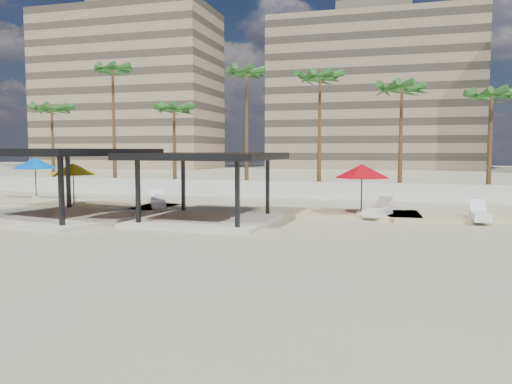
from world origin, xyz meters
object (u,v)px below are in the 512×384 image
pavilion_central (207,181)px  lounger_a (158,203)px  pavilion_west (65,177)px  lounger_b (378,211)px  lounger_c (480,215)px  umbrella_c (362,171)px

pavilion_central → lounger_a: (-4.62, 3.85, -1.61)m
pavilion_west → lounger_b: pavilion_west is taller
pavilion_central → lounger_a: pavilion_central is taller
pavilion_west → lounger_b: bearing=27.3°
pavilion_central → lounger_b: pavilion_central is taller
lounger_a → lounger_b: size_ratio=1.00×
pavilion_west → lounger_c: size_ratio=3.55×
pavilion_central → lounger_b: 8.86m
pavilion_central → pavilion_west: (-7.24, -1.11, 0.12)m
lounger_c → pavilion_west: bearing=102.2°
umbrella_c → lounger_b: (0.86, -0.13, -2.02)m
pavilion_central → lounger_c: 13.25m
lounger_a → pavilion_central: bearing=-159.7°
umbrella_c → lounger_b: size_ratio=1.50×
lounger_a → lounger_b: 12.65m
umbrella_c → lounger_a: bearing=178.5°
umbrella_c → lounger_c: (5.62, -0.46, -2.02)m
umbrella_c → lounger_a: 11.96m
pavilion_west → lounger_a: pavilion_west is taller
pavilion_central → pavilion_west: size_ratio=0.82×
pavilion_west → lounger_c: pavilion_west is taller
pavilion_central → lounger_c: bearing=14.7°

